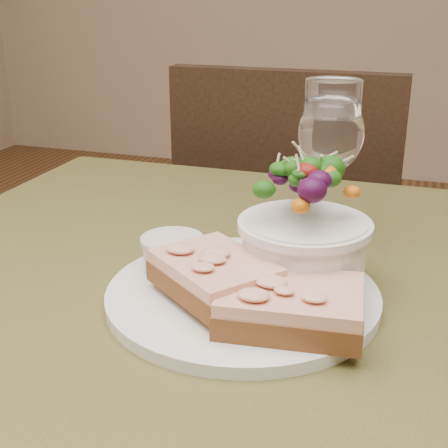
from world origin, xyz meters
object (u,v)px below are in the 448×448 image
(cafe_table, at_px, (223,366))
(wine_glass, at_px, (331,138))
(chair_far, at_px, (293,328))
(sandwich_back, at_px, (215,275))
(sandwich_front, at_px, (291,305))
(salad_bowl, at_px, (305,222))
(dinner_plate, at_px, (242,295))
(ramekin, at_px, (172,252))

(cafe_table, xyz_separation_m, wine_glass, (0.08, 0.15, 0.22))
(chair_far, bearing_deg, sandwich_back, 95.46)
(cafe_table, xyz_separation_m, sandwich_back, (0.01, -0.06, 0.14))
(sandwich_front, bearing_deg, wine_glass, 86.13)
(sandwich_back, height_order, wine_glass, wine_glass)
(cafe_table, distance_m, salad_bowl, 0.19)
(wine_glass, bearing_deg, dinner_plate, -104.67)
(sandwich_front, xyz_separation_m, wine_glass, (-0.01, 0.23, 0.09))
(sandwich_front, relative_size, salad_bowl, 1.04)
(sandwich_back, distance_m, wine_glass, 0.24)
(dinner_plate, height_order, salad_bowl, salad_bowl)
(chair_far, bearing_deg, dinner_plate, 97.21)
(dinner_plate, distance_m, wine_glass, 0.22)
(sandwich_front, distance_m, ramekin, 0.15)
(ramekin, height_order, wine_glass, wine_glass)
(dinner_plate, xyz_separation_m, ramekin, (-0.08, 0.02, 0.03))
(cafe_table, relative_size, wine_glass, 4.57)
(sandwich_front, relative_size, ramekin, 2.21)
(cafe_table, xyz_separation_m, sandwich_front, (0.09, -0.08, 0.13))
(sandwich_back, xyz_separation_m, salad_bowl, (0.07, 0.07, 0.04))
(cafe_table, distance_m, sandwich_front, 0.18)
(dinner_plate, bearing_deg, wine_glass, 75.33)
(chair_far, bearing_deg, ramekin, 90.85)
(chair_far, relative_size, sandwich_back, 6.40)
(dinner_plate, height_order, sandwich_back, sandwich_back)
(wine_glass, bearing_deg, cafe_table, -117.31)
(dinner_plate, xyz_separation_m, sandwich_front, (0.06, -0.05, 0.02))
(salad_bowl, bearing_deg, chair_far, 101.46)
(sandwich_front, distance_m, sandwich_back, 0.08)
(sandwich_back, bearing_deg, dinner_plate, 87.34)
(chair_far, distance_m, sandwich_front, 0.93)
(ramekin, bearing_deg, wine_glass, 51.68)
(sandwich_back, bearing_deg, wine_glass, 109.16)
(wine_glass, bearing_deg, chair_far, 104.26)
(wine_glass, bearing_deg, ramekin, -128.32)
(ramekin, bearing_deg, cafe_table, 11.66)
(sandwich_front, relative_size, wine_glass, 0.75)
(sandwich_front, bearing_deg, chair_far, 94.69)
(cafe_table, xyz_separation_m, chair_far, (-0.06, 0.70, -0.36))
(sandwich_back, relative_size, salad_bowl, 1.11)
(dinner_plate, relative_size, wine_glass, 1.51)
(ramekin, xyz_separation_m, salad_bowl, (0.13, 0.02, 0.04))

